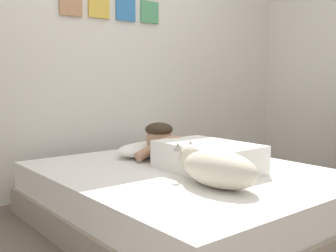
{
  "coord_description": "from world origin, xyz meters",
  "views": [
    {
      "loc": [
        -1.83,
        -1.57,
        0.92
      ],
      "look_at": [
        -0.07,
        0.61,
        0.61
      ],
      "focal_mm": 42.83,
      "sensor_mm": 36.0,
      "label": 1
    }
  ],
  "objects_px": {
    "pillow": "(148,149)",
    "person_lying": "(193,152)",
    "cell_phone": "(241,171)",
    "coffee_cup": "(176,151)",
    "bed": "(184,197)",
    "dog": "(215,167)"
  },
  "relations": [
    {
      "from": "bed",
      "to": "cell_phone",
      "type": "bearing_deg",
      "value": -50.01
    },
    {
      "from": "pillow",
      "to": "coffee_cup",
      "type": "xyz_separation_m",
      "value": [
        0.18,
        -0.11,
        -0.02
      ]
    },
    {
      "from": "cell_phone",
      "to": "coffee_cup",
      "type": "bearing_deg",
      "value": 86.58
    },
    {
      "from": "dog",
      "to": "cell_phone",
      "type": "relative_size",
      "value": 4.11
    },
    {
      "from": "bed",
      "to": "dog",
      "type": "xyz_separation_m",
      "value": [
        -0.14,
        -0.41,
        0.29
      ]
    },
    {
      "from": "pillow",
      "to": "person_lying",
      "type": "bearing_deg",
      "value": -91.18
    },
    {
      "from": "dog",
      "to": "cell_phone",
      "type": "distance_m",
      "value": 0.4
    },
    {
      "from": "dog",
      "to": "pillow",
      "type": "bearing_deg",
      "value": 76.08
    },
    {
      "from": "bed",
      "to": "dog",
      "type": "height_order",
      "value": "dog"
    },
    {
      "from": "pillow",
      "to": "person_lying",
      "type": "height_order",
      "value": "person_lying"
    },
    {
      "from": "person_lying",
      "to": "coffee_cup",
      "type": "height_order",
      "value": "person_lying"
    },
    {
      "from": "bed",
      "to": "cell_phone",
      "type": "relative_size",
      "value": 13.84
    },
    {
      "from": "person_lying",
      "to": "cell_phone",
      "type": "relative_size",
      "value": 6.57
    },
    {
      "from": "cell_phone",
      "to": "pillow",
      "type": "bearing_deg",
      "value": 99.82
    },
    {
      "from": "pillow",
      "to": "person_lying",
      "type": "distance_m",
      "value": 0.51
    },
    {
      "from": "bed",
      "to": "person_lying",
      "type": "distance_m",
      "value": 0.3
    },
    {
      "from": "bed",
      "to": "person_lying",
      "type": "bearing_deg",
      "value": 8.28
    },
    {
      "from": "dog",
      "to": "coffee_cup",
      "type": "xyz_separation_m",
      "value": [
        0.41,
        0.81,
        -0.07
      ]
    },
    {
      "from": "dog",
      "to": "coffee_cup",
      "type": "distance_m",
      "value": 0.91
    },
    {
      "from": "bed",
      "to": "person_lying",
      "type": "height_order",
      "value": "person_lying"
    },
    {
      "from": "person_lying",
      "to": "dog",
      "type": "relative_size",
      "value": 1.6
    },
    {
      "from": "person_lying",
      "to": "coffee_cup",
      "type": "xyz_separation_m",
      "value": [
        0.19,
        0.4,
        -0.07
      ]
    }
  ]
}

